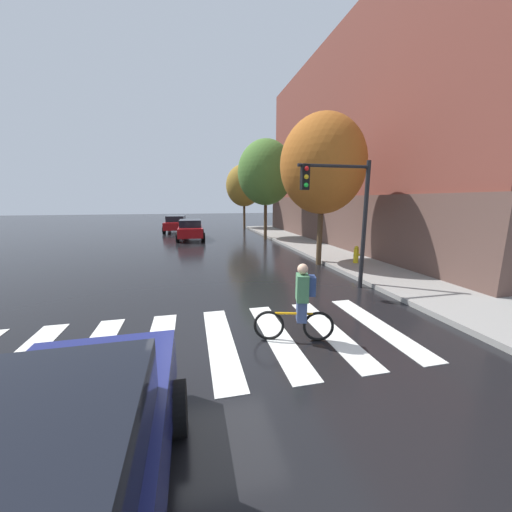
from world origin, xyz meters
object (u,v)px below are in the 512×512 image
(sedan_mid, at_px, (190,229))
(cyclist, at_px, (300,303))
(street_tree_far, at_px, (244,186))
(street_tree_near, at_px, (323,165))
(traffic_light_near, at_px, (343,203))
(fire_hydrant, at_px, (356,255))
(sedan_far, at_px, (176,224))
(street_tree_mid, at_px, (266,173))

(sedan_mid, relative_size, cyclist, 2.60)
(cyclist, bearing_deg, street_tree_far, 82.05)
(cyclist, bearing_deg, street_tree_near, 61.81)
(street_tree_far, bearing_deg, street_tree_near, -89.28)
(traffic_light_near, bearing_deg, cyclist, -130.32)
(fire_hydrant, distance_m, street_tree_far, 18.72)
(street_tree_far, bearing_deg, sedan_far, -166.57)
(cyclist, distance_m, street_tree_far, 24.77)
(cyclist, relative_size, street_tree_far, 0.26)
(sedan_far, height_order, street_tree_near, street_tree_near)
(sedan_mid, relative_size, street_tree_mid, 0.60)
(street_tree_far, bearing_deg, fire_hydrant, -84.57)
(fire_hydrant, bearing_deg, street_tree_far, 95.43)
(sedan_far, relative_size, fire_hydrant, 5.84)
(street_tree_mid, distance_m, street_tree_far, 8.58)
(sedan_mid, height_order, fire_hydrant, sedan_mid)
(fire_hydrant, bearing_deg, street_tree_mid, 100.05)
(cyclist, relative_size, street_tree_near, 0.25)
(fire_hydrant, relative_size, street_tree_far, 0.12)
(sedan_far, height_order, traffic_light_near, traffic_light_near)
(street_tree_near, distance_m, street_tree_far, 17.54)
(cyclist, distance_m, street_tree_near, 8.46)
(street_tree_near, bearing_deg, street_tree_mid, 91.27)
(sedan_mid, xyz_separation_m, street_tree_mid, (5.58, -1.25, 4.16))
(sedan_far, height_order, street_tree_mid, street_tree_mid)
(traffic_light_near, bearing_deg, sedan_mid, 109.08)
(fire_hydrant, distance_m, street_tree_near, 4.29)
(cyclist, bearing_deg, sedan_mid, 97.28)
(sedan_mid, distance_m, sedan_far, 5.82)
(cyclist, bearing_deg, street_tree_mid, 77.75)
(street_tree_mid, bearing_deg, street_tree_near, -88.73)
(fire_hydrant, bearing_deg, traffic_light_near, -130.19)
(street_tree_far, bearing_deg, cyclist, -97.95)
(sedan_far, distance_m, fire_hydrant, 18.68)
(street_tree_far, bearing_deg, traffic_light_near, -92.06)
(sedan_mid, relative_size, fire_hydrant, 5.63)
(fire_hydrant, bearing_deg, sedan_mid, 123.74)
(street_tree_near, bearing_deg, street_tree_far, 90.72)
(sedan_mid, bearing_deg, fire_hydrant, -56.26)
(traffic_light_near, relative_size, street_tree_near, 0.63)
(cyclist, relative_size, fire_hydrant, 2.17)
(fire_hydrant, xyz_separation_m, street_tree_near, (-1.51, 0.68, 3.95))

